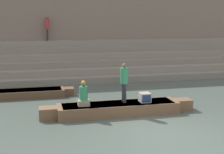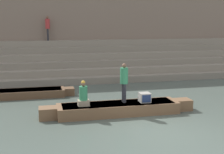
{
  "view_description": "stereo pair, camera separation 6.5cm",
  "coord_description": "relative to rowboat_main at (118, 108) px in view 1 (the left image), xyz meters",
  "views": [
    {
      "loc": [
        -4.11,
        -9.88,
        3.89
      ],
      "look_at": [
        -0.96,
        3.56,
        1.37
      ],
      "focal_mm": 50.0,
      "sensor_mm": 36.0,
      "label": 1
    },
    {
      "loc": [
        -4.05,
        -9.89,
        3.89
      ],
      "look_at": [
        -0.96,
        3.56,
        1.37
      ],
      "focal_mm": 50.0,
      "sensor_mm": 36.0,
      "label": 2
    }
  ],
  "objects": [
    {
      "name": "ghat_steps",
      "position": [
        0.96,
        9.1,
        0.64
      ],
      "size": [
        36.0,
        4.42,
        2.47
      ],
      "color": "gray",
      "rests_on": "ground"
    },
    {
      "name": "ground_plane",
      "position": [
        0.96,
        -2.36,
        -0.25
      ],
      "size": [
        120.0,
        120.0,
        0.0
      ],
      "primitive_type": "plane",
      "color": "#47544C"
    },
    {
      "name": "back_wall",
      "position": [
        0.96,
        11.29,
        3.68
      ],
      "size": [
        34.2,
        1.28,
        7.92
      ],
      "color": "#7F6B5B",
      "rests_on": "ground"
    },
    {
      "name": "tv_set",
      "position": [
        1.13,
        -0.06,
        0.42
      ],
      "size": [
        0.45,
        0.47,
        0.39
      ],
      "rotation": [
        0.0,
        0.0,
        0.13
      ],
      "color": "#9E998E",
      "rests_on": "rowboat_main"
    },
    {
      "name": "person_on_steps",
      "position": [
        -2.54,
        10.33,
        3.22
      ],
      "size": [
        0.31,
        0.31,
        1.72
      ],
      "rotation": [
        0.0,
        0.0,
        4.14
      ],
      "color": "#28282D",
      "rests_on": "ghat_steps"
    },
    {
      "name": "mooring_post",
      "position": [
        1.72,
        5.41,
        0.43
      ],
      "size": [
        0.18,
        0.18,
        1.36
      ],
      "primitive_type": "cylinder",
      "color": "#473828",
      "rests_on": "ground"
    },
    {
      "name": "rowboat_main",
      "position": [
        0.0,
        0.0,
        0.0
      ],
      "size": [
        6.53,
        1.29,
        0.47
      ],
      "rotation": [
        0.0,
        0.0,
        0.04
      ],
      "color": "brown",
      "rests_on": "ground"
    },
    {
      "name": "moored_boat_shore",
      "position": [
        -3.79,
        3.91,
        -0.04
      ],
      "size": [
        4.69,
        1.13,
        0.39
      ],
      "rotation": [
        0.0,
        0.0,
        0.01
      ],
      "color": "brown",
      "rests_on": "ground"
    },
    {
      "name": "person_rowing",
      "position": [
        -1.48,
        -0.06,
        0.64
      ],
      "size": [
        0.47,
        0.37,
        1.04
      ],
      "rotation": [
        0.0,
        0.0,
        0.29
      ],
      "color": "gray",
      "rests_on": "rowboat_main"
    },
    {
      "name": "person_standing",
      "position": [
        0.28,
        0.13,
        1.18
      ],
      "size": [
        0.33,
        0.33,
        1.66
      ],
      "rotation": [
        0.0,
        0.0,
        0.26
      ],
      "color": "#28282D",
      "rests_on": "rowboat_main"
    }
  ]
}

